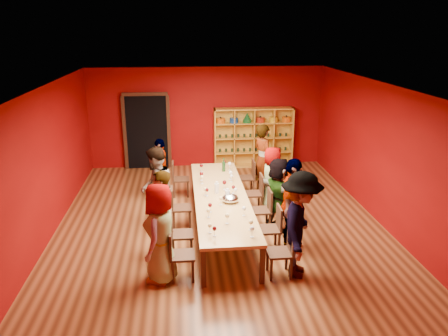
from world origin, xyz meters
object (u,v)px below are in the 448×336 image
Objects in this scene: person_left_4 at (161,168)px; person_right_0 at (300,225)px; chair_person_right_4 at (249,175)px; spittoon_bowl at (230,199)px; wine_bottle at (224,166)px; person_left_1 at (161,215)px; chair_person_right_1 at (273,226)px; person_right_3 at (272,179)px; chair_person_right_0 at (284,249)px; chair_person_left_1 at (178,231)px; person_left_2 at (156,189)px; person_left_0 at (160,233)px; chair_person_right_3 at (257,191)px; chair_person_right_2 at (264,207)px; chair_person_left_0 at (178,252)px; person_right_4 at (263,159)px; tasting_table at (221,198)px; person_right_1 at (292,205)px; chair_person_left_2 at (178,205)px; chair_person_left_4 at (178,177)px; shelving_unit at (253,134)px; person_right_2 at (278,194)px.

person_right_0 is at bearing 32.07° from person_left_4.
person_right_0 reaches higher than chair_person_right_4.
spittoon_bowl is 1.01× the size of wine_bottle.
person_left_1 is 2.14m from chair_person_right_1.
person_left_1 is 1.10× the size of person_right_3.
wine_bottle is (-0.69, 3.53, 0.38)m from chair_person_right_0.
person_right_3 is (0.35, 1.86, 0.27)m from chair_person_right_1.
person_left_2 is at bearing 109.02° from chair_person_left_1.
chair_person_right_1 is at bearing 99.36° from person_left_1.
person_right_3 is (2.45, 2.69, -0.10)m from person_left_0.
chair_person_left_1 is 2.64m from chair_person_right_3.
person_left_4 is 2.53m from chair_person_right_3.
chair_person_right_0 is 1.00× the size of chair_person_right_2.
person_right_3 is at bearing 135.84° from person_left_1.
wine_bottle is at bearing -152.71° from chair_person_right_4.
person_right_4 reaches higher than chair_person_left_0.
chair_person_left_0 is at bearing -90.00° from chair_person_left_1.
person_right_0 is 1.03× the size of person_right_4.
chair_person_left_0 and chair_person_right_1 have the same top height.
wine_bottle reaches higher than tasting_table.
chair_person_right_3 is at bearing 55.95° from chair_person_left_0.
tasting_table is at bearing 162.59° from person_left_0.
person_right_1 reaches higher than wine_bottle.
person_right_4 reaches higher than spittoon_bowl.
chair_person_right_2 is 2.08m from chair_person_right_4.
person_left_0 is 3.43m from chair_person_right_3.
person_right_0 is (2.08, -2.11, 0.44)m from chair_person_left_2.
person_right_1 is 1.05m from chair_person_right_2.
chair_person_right_2 is at bearing 28.76° from person_right_0.
chair_person_left_4 is at bearing 90.00° from chair_person_left_2.
chair_person_left_0 is at bearing 28.60° from person_left_1.
person_right_0 is 1.04m from chair_person_right_1.
chair_person_right_3 is at bearing 46.39° from chair_person_left_1.
chair_person_right_2 is at bearing 18.05° from spittoon_bowl.
person_left_1 is 3.03m from wine_bottle.
chair_person_left_1 is 1.00× the size of chair_person_left_2.
person_left_0 reaches higher than chair_person_left_0.
chair_person_right_2 is at bearing -49.58° from chair_person_left_4.
shelving_unit is 1.35× the size of person_left_2.
chair_person_right_2 is at bearing -68.24° from wine_bottle.
person_right_4 is (0.01, 2.98, -0.00)m from person_right_1.
shelving_unit is 2.47m from chair_person_right_4.
person_right_0 reaches higher than person_left_1.
person_left_4 is (-0.41, 0.00, 0.26)m from chair_person_left_4.
person_right_2 is at bearing 155.56° from person_right_4.
person_right_4 is at bearing 54.38° from chair_person_left_1.
chair_person_left_0 is at bearing 108.42° from person_right_0.
person_left_0 is at bearing -112.65° from shelving_unit.
chair_person_right_2 is at bearing 27.43° from chair_person_left_1.
person_left_2 is 1.83m from person_left_4.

